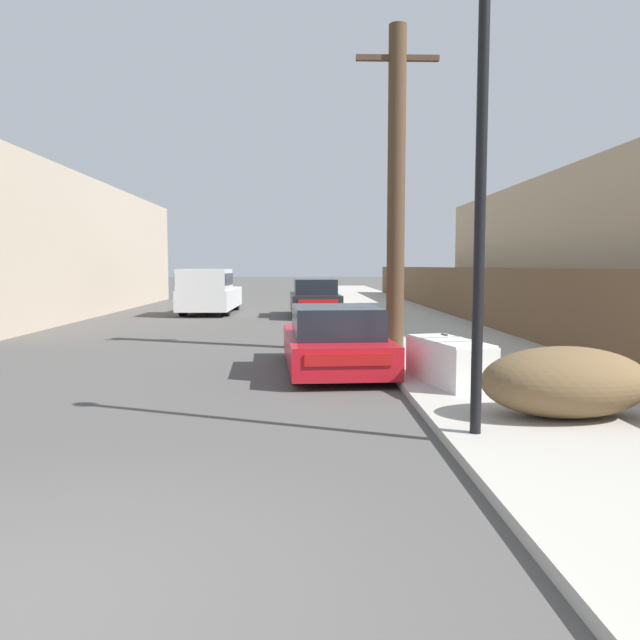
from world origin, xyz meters
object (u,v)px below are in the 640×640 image
object	(u,v)px
parked_sports_car_red	(335,341)
street_lamp	(481,164)
pickup_truck	(209,292)
car_parked_mid	(315,299)
brush_pile	(565,382)
discarded_fridge	(449,361)
utility_pole	(396,187)

from	to	relation	value
parked_sports_car_red	street_lamp	bearing A→B (deg)	-78.18
parked_sports_car_red	pickup_truck	bearing A→B (deg)	104.08
car_parked_mid	pickup_truck	distance (m)	4.47
car_parked_mid	brush_pile	size ratio (longest dim) A/B	2.09
car_parked_mid	pickup_truck	world-z (taller)	pickup_truck
street_lamp	brush_pile	size ratio (longest dim) A/B	2.47
street_lamp	pickup_truck	bearing A→B (deg)	106.93
discarded_fridge	parked_sports_car_red	world-z (taller)	parked_sports_car_red
car_parked_mid	pickup_truck	size ratio (longest dim) A/B	0.78
discarded_fridge	parked_sports_car_red	xyz separation A→B (m)	(-1.70, 1.85, 0.09)
discarded_fridge	pickup_truck	distance (m)	16.94
car_parked_mid	pickup_truck	xyz separation A→B (m)	(-4.27, 1.28, 0.24)
car_parked_mid	street_lamp	xyz separation A→B (m)	(1.43, -17.45, 2.34)
utility_pole	street_lamp	world-z (taller)	utility_pole
utility_pole	street_lamp	distance (m)	7.21
street_lamp	utility_pole	bearing A→B (deg)	88.64
brush_pile	car_parked_mid	bearing A→B (deg)	99.17
street_lamp	brush_pile	xyz separation A→B (m)	(1.28, 0.69, -2.47)
parked_sports_car_red	utility_pole	size ratio (longest dim) A/B	0.60
street_lamp	brush_pile	bearing A→B (deg)	28.38
brush_pile	utility_pole	bearing A→B (deg)	99.67
car_parked_mid	discarded_fridge	bearing A→B (deg)	-85.04
parked_sports_car_red	car_parked_mid	bearing A→B (deg)	87.14
parked_sports_car_red	utility_pole	distance (m)	4.21
pickup_truck	street_lamp	size ratio (longest dim) A/B	1.08
utility_pole	brush_pile	size ratio (longest dim) A/B	3.44
discarded_fridge	car_parked_mid	size ratio (longest dim) A/B	0.46
parked_sports_car_red	car_parked_mid	xyz separation A→B (m)	(-0.13, 12.67, 0.12)
discarded_fridge	brush_pile	distance (m)	2.41
parked_sports_car_red	brush_pile	distance (m)	4.84
utility_pole	brush_pile	world-z (taller)	utility_pole
discarded_fridge	pickup_truck	size ratio (longest dim) A/B	0.36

